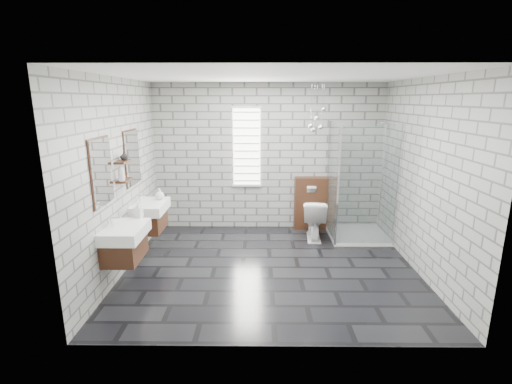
{
  "coord_description": "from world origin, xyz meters",
  "views": [
    {
      "loc": [
        -0.16,
        -5.03,
        2.41
      ],
      "look_at": [
        -0.21,
        0.35,
        1.06
      ],
      "focal_mm": 26.0,
      "sensor_mm": 36.0,
      "label": 1
    }
  ],
  "objects_px": {
    "vanity_left": "(122,233)",
    "shower_enclosure": "(354,211)",
    "cistern_panel": "(310,203)",
    "vanity_right": "(148,208)",
    "toilet": "(314,219)"
  },
  "relations": [
    {
      "from": "cistern_panel",
      "to": "shower_enclosure",
      "type": "bearing_deg",
      "value": -36.41
    },
    {
      "from": "cistern_panel",
      "to": "shower_enclosure",
      "type": "distance_m",
      "value": 0.87
    },
    {
      "from": "vanity_right",
      "to": "cistern_panel",
      "type": "xyz_separation_m",
      "value": [
        2.71,
        1.2,
        -0.26
      ]
    },
    {
      "from": "vanity_right",
      "to": "shower_enclosure",
      "type": "height_order",
      "value": "shower_enclosure"
    },
    {
      "from": "shower_enclosure",
      "to": "vanity_right",
      "type": "bearing_deg",
      "value": -168.6
    },
    {
      "from": "toilet",
      "to": "vanity_left",
      "type": "bearing_deg",
      "value": 38.83
    },
    {
      "from": "vanity_left",
      "to": "toilet",
      "type": "relative_size",
      "value": 2.2
    },
    {
      "from": "toilet",
      "to": "shower_enclosure",
      "type": "bearing_deg",
      "value": -176.27
    },
    {
      "from": "vanity_left",
      "to": "vanity_right",
      "type": "height_order",
      "value": "same"
    },
    {
      "from": "vanity_left",
      "to": "shower_enclosure",
      "type": "bearing_deg",
      "value": 27.85
    },
    {
      "from": "vanity_left",
      "to": "toilet",
      "type": "bearing_deg",
      "value": 33.86
    },
    {
      "from": "vanity_right",
      "to": "toilet",
      "type": "relative_size",
      "value": 2.2
    },
    {
      "from": "vanity_left",
      "to": "shower_enclosure",
      "type": "relative_size",
      "value": 0.77
    },
    {
      "from": "vanity_right",
      "to": "cistern_panel",
      "type": "height_order",
      "value": "vanity_right"
    },
    {
      "from": "vanity_left",
      "to": "vanity_right",
      "type": "bearing_deg",
      "value": 90.0
    }
  ]
}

